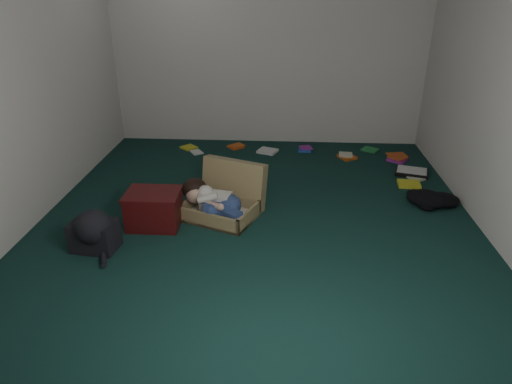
# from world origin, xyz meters

# --- Properties ---
(floor) EXTENTS (4.50, 4.50, 0.00)m
(floor) POSITION_xyz_m (0.00, 0.00, 0.00)
(floor) COLOR #102D28
(floor) RESTS_ON ground
(wall_back) EXTENTS (4.50, 0.00, 4.50)m
(wall_back) POSITION_xyz_m (0.00, 2.25, 1.30)
(wall_back) COLOR silver
(wall_back) RESTS_ON ground
(wall_front) EXTENTS (4.50, 0.00, 4.50)m
(wall_front) POSITION_xyz_m (0.00, -2.25, 1.30)
(wall_front) COLOR silver
(wall_front) RESTS_ON ground
(wall_left) EXTENTS (0.00, 4.50, 4.50)m
(wall_left) POSITION_xyz_m (-2.00, 0.00, 1.30)
(wall_left) COLOR silver
(wall_left) RESTS_ON ground
(wall_right) EXTENTS (0.00, 4.50, 4.50)m
(wall_right) POSITION_xyz_m (2.00, 0.00, 1.30)
(wall_right) COLOR silver
(wall_right) RESTS_ON ground
(suitcase) EXTENTS (0.83, 0.82, 0.47)m
(suitcase) POSITION_xyz_m (-0.31, 0.13, 0.14)
(suitcase) COLOR #927E50
(suitcase) RESTS_ON floor
(person) EXTENTS (0.62, 0.51, 0.29)m
(person) POSITION_xyz_m (-0.41, -0.00, 0.18)
(person) COLOR silver
(person) RESTS_ON suitcase
(maroon_bin) EXTENTS (0.47, 0.38, 0.33)m
(maroon_bin) POSITION_xyz_m (-0.91, -0.17, 0.16)
(maroon_bin) COLOR #420D0E
(maroon_bin) RESTS_ON floor
(backpack) EXTENTS (0.49, 0.41, 0.27)m
(backpack) POSITION_xyz_m (-1.29, -0.59, 0.13)
(backpack) COLOR black
(backpack) RESTS_ON floor
(clothing_pile) EXTENTS (0.46, 0.40, 0.13)m
(clothing_pile) POSITION_xyz_m (1.70, 0.45, 0.07)
(clothing_pile) COLOR black
(clothing_pile) RESTS_ON floor
(paper_tray) EXTENTS (0.42, 0.36, 0.05)m
(paper_tray) POSITION_xyz_m (1.70, 1.19, 0.02)
(paper_tray) COLOR black
(paper_tray) RESTS_ON floor
(book_scatter) EXTENTS (2.91, 1.33, 0.02)m
(book_scatter) POSITION_xyz_m (0.65, 1.65, 0.01)
(book_scatter) COLOR yellow
(book_scatter) RESTS_ON floor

